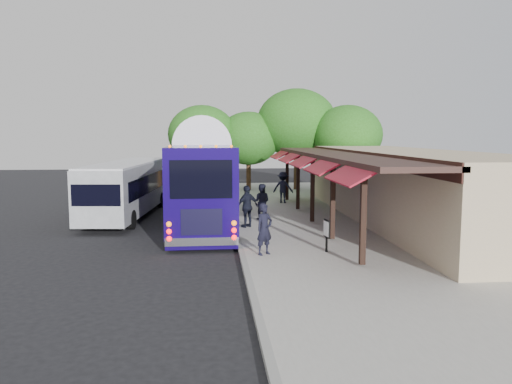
# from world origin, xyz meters

# --- Properties ---
(ground) EXTENTS (90.00, 90.00, 0.00)m
(ground) POSITION_xyz_m (0.00, 0.00, 0.00)
(ground) COLOR black
(ground) RESTS_ON ground
(sidewalk) EXTENTS (10.00, 40.00, 0.15)m
(sidewalk) POSITION_xyz_m (5.00, 4.00, 0.07)
(sidewalk) COLOR #9E9B93
(sidewalk) RESTS_ON ground
(curb) EXTENTS (0.20, 40.00, 0.16)m
(curb) POSITION_xyz_m (0.05, 4.00, 0.07)
(curb) COLOR gray
(curb) RESTS_ON ground
(station_shelter) EXTENTS (8.15, 20.00, 3.60)m
(station_shelter) POSITION_xyz_m (8.38, 4.00, 1.85)
(station_shelter) COLOR tan
(station_shelter) RESTS_ON ground
(coach_bus) EXTENTS (2.87, 13.13, 4.18)m
(coach_bus) POSITION_xyz_m (-1.45, 5.29, 2.25)
(coach_bus) COLOR #160756
(coach_bus) RESTS_ON ground
(city_bus) EXTENTS (3.31, 11.01, 2.91)m
(city_bus) POSITION_xyz_m (-5.48, 7.78, 1.61)
(city_bus) COLOR gray
(city_bus) RESTS_ON ground
(ped_a) EXTENTS (0.80, 0.73, 1.83)m
(ped_a) POSITION_xyz_m (0.82, -2.10, 1.06)
(ped_a) COLOR black
(ped_a) RESTS_ON sidewalk
(ped_b) EXTENTS (1.02, 0.88, 1.79)m
(ped_b) POSITION_xyz_m (1.45, 5.24, 1.04)
(ped_b) COLOR black
(ped_b) RESTS_ON sidewalk
(ped_c) EXTENTS (1.20, 1.01, 1.92)m
(ped_c) POSITION_xyz_m (0.60, 3.19, 1.11)
(ped_c) COLOR black
(ped_c) RESTS_ON sidewalk
(ped_d) EXTENTS (1.42, 1.09, 1.93)m
(ped_d) POSITION_xyz_m (3.40, 11.15, 1.12)
(ped_d) COLOR black
(ped_d) RESTS_ON sidewalk
(sign_board) EXTENTS (0.12, 0.54, 1.18)m
(sign_board) POSITION_xyz_m (3.10, -1.91, 0.95)
(sign_board) COLOR black
(sign_board) RESTS_ON sidewalk
(tree_left) EXTENTS (4.77, 4.77, 6.11)m
(tree_left) POSITION_xyz_m (1.83, 18.79, 4.07)
(tree_left) COLOR #382314
(tree_left) RESTS_ON ground
(tree_mid) EXTENTS (6.14, 6.14, 7.86)m
(tree_mid) POSITION_xyz_m (5.52, 18.78, 5.24)
(tree_mid) COLOR #382314
(tree_mid) RESTS_ON ground
(tree_right) EXTENTS (5.09, 5.09, 6.52)m
(tree_right) POSITION_xyz_m (8.90, 16.56, 4.34)
(tree_right) COLOR #382314
(tree_right) RESTS_ON ground
(tree_far) EXTENTS (5.13, 5.13, 6.57)m
(tree_far) POSITION_xyz_m (-1.68, 18.65, 4.38)
(tree_far) COLOR #382314
(tree_far) RESTS_ON ground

